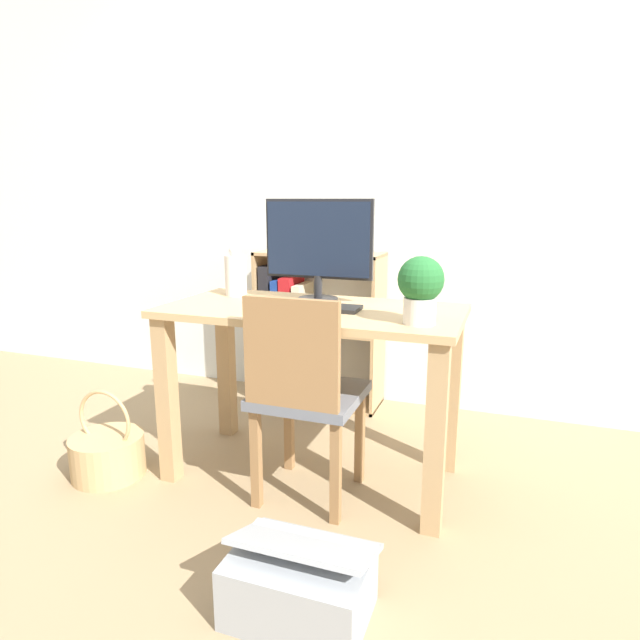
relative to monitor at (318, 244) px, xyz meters
name	(u,v)px	position (x,y,z in m)	size (l,w,h in m)	color
ground_plane	(312,473)	(0.02, -0.14, -1.00)	(10.00, 10.00, 0.00)	#997F5B
wall_back	(375,178)	(0.02, 0.87, 0.30)	(8.00, 0.05, 2.60)	silver
desk	(312,345)	(0.02, -0.14, -0.41)	(1.22, 0.60, 0.75)	tan
monitor	(318,244)	(0.00, 0.00, 0.00)	(0.48, 0.17, 0.44)	#232326
keyboard	(312,306)	(0.03, -0.16, -0.24)	(0.40, 0.13, 0.02)	black
vase	(236,273)	(-0.41, 0.01, -0.15)	(0.10, 0.10, 0.23)	silver
potted_plant	(421,286)	(0.49, -0.29, -0.11)	(0.16, 0.16, 0.24)	silver
chair	(304,391)	(0.07, -0.35, -0.53)	(0.40, 0.40, 0.85)	slate
bookshelf	(299,329)	(-0.38, 0.69, -0.57)	(0.72, 0.28, 0.89)	tan
basket	(108,453)	(-0.81, -0.45, -0.90)	(0.31, 0.31, 0.39)	tan
storage_box	(300,583)	(0.28, -0.92, -0.89)	(0.41, 0.33, 0.25)	#999EA3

